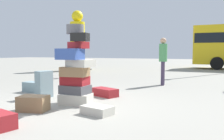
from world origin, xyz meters
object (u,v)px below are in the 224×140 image
(suitcase_maroon_right_side, at_px, (105,92))
(yellow_dummy_statue, at_px, (78,44))
(suitcase_cream_foreground_far, at_px, (97,110))
(suitcase_slate_upright_blue, at_px, (33,87))
(suitcase_tower, at_px, (75,72))
(suitcase_brown_foreground_near, at_px, (33,103))
(person_passerby_in_red, at_px, (163,57))
(suitcase_maroon_white_trunk, at_px, (0,120))
(person_tourist_with_camera, at_px, (71,58))
(suitcase_slate_behind_tower, at_px, (44,84))

(suitcase_maroon_right_side, height_order, yellow_dummy_statue, yellow_dummy_statue)
(suitcase_cream_foreground_far, distance_m, suitcase_slate_upright_blue, 3.44)
(suitcase_slate_upright_blue, bearing_deg, suitcase_cream_foreground_far, -22.29)
(suitcase_maroon_right_side, bearing_deg, suitcase_tower, -75.67)
(suitcase_brown_foreground_near, bearing_deg, person_passerby_in_red, 58.06)
(suitcase_maroon_white_trunk, bearing_deg, yellow_dummy_statue, 130.19)
(suitcase_cream_foreground_far, relative_size, suitcase_maroon_right_side, 0.80)
(person_tourist_with_camera, bearing_deg, suitcase_brown_foreground_near, -20.76)
(suitcase_cream_foreground_far, relative_size, yellow_dummy_statue, 0.15)
(suitcase_tower, distance_m, suitcase_brown_foreground_near, 1.19)
(suitcase_maroon_white_trunk, height_order, suitcase_slate_upright_blue, suitcase_slate_upright_blue)
(suitcase_slate_behind_tower, distance_m, suitcase_slate_upright_blue, 1.12)
(suitcase_slate_upright_blue, bearing_deg, suitcase_maroon_white_trunk, -50.82)
(suitcase_cream_foreground_far, bearing_deg, person_tourist_with_camera, 140.66)
(suitcase_brown_foreground_near, bearing_deg, suitcase_cream_foreground_far, -1.62)
(suitcase_maroon_right_side, distance_m, person_passerby_in_red, 3.25)
(suitcase_slate_upright_blue, bearing_deg, suitcase_slate_behind_tower, -28.20)
(suitcase_brown_foreground_near, distance_m, yellow_dummy_statue, 11.44)
(person_passerby_in_red, bearing_deg, suitcase_slate_behind_tower, -38.70)
(suitcase_maroon_white_trunk, relative_size, suitcase_maroon_right_side, 0.72)
(suitcase_maroon_right_side, bearing_deg, suitcase_slate_behind_tower, -126.34)
(suitcase_maroon_right_side, distance_m, suitcase_slate_upright_blue, 2.35)
(yellow_dummy_statue, bearing_deg, person_tourist_with_camera, -60.46)
(person_passerby_in_red, relative_size, yellow_dummy_statue, 0.44)
(suitcase_slate_upright_blue, distance_m, person_passerby_in_red, 4.69)
(suitcase_cream_foreground_far, relative_size, suitcase_maroon_white_trunk, 1.10)
(suitcase_maroon_white_trunk, xyz_separation_m, suitcase_maroon_right_side, (0.22, 3.27, -0.02))
(person_passerby_in_red, bearing_deg, suitcase_tower, -22.02)
(suitcase_tower, xyz_separation_m, suitcase_cream_foreground_far, (0.90, -0.59, -0.68))
(suitcase_cream_foreground_far, bearing_deg, suitcase_brown_foreground_near, -154.24)
(suitcase_maroon_white_trunk, distance_m, yellow_dummy_statue, 12.58)
(person_passerby_in_red, bearing_deg, suitcase_brown_foreground_near, -24.12)
(suitcase_maroon_white_trunk, relative_size, suitcase_slate_upright_blue, 0.94)
(suitcase_cream_foreground_far, relative_size, person_tourist_with_camera, 0.37)
(suitcase_brown_foreground_near, distance_m, person_tourist_with_camera, 6.70)
(suitcase_tower, relative_size, suitcase_brown_foreground_near, 3.16)
(suitcase_brown_foreground_near, relative_size, yellow_dummy_statue, 0.15)
(suitcase_slate_upright_blue, xyz_separation_m, person_passerby_in_red, (3.22, 3.28, 0.90))
(person_passerby_in_red, bearing_deg, suitcase_slate_upright_blue, -52.60)
(suitcase_cream_foreground_far, xyz_separation_m, yellow_dummy_statue, (-6.80, 9.58, 1.69))
(person_tourist_with_camera, height_order, yellow_dummy_statue, yellow_dummy_statue)
(suitcase_brown_foreground_near, bearing_deg, suitcase_maroon_white_trunk, -88.19)
(suitcase_maroon_right_side, height_order, suitcase_slate_upright_blue, suitcase_slate_upright_blue)
(suitcase_maroon_white_trunk, relative_size, suitcase_slate_behind_tower, 0.75)
(suitcase_brown_foreground_near, xyz_separation_m, person_tourist_with_camera, (-3.16, 5.86, 0.81))
(suitcase_tower, bearing_deg, suitcase_cream_foreground_far, -33.11)
(suitcase_slate_behind_tower, relative_size, person_tourist_with_camera, 0.45)
(suitcase_maroon_right_side, distance_m, yellow_dummy_statue, 9.98)
(suitcase_slate_behind_tower, distance_m, person_tourist_with_camera, 5.19)
(suitcase_brown_foreground_near, height_order, person_passerby_in_red, person_passerby_in_red)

